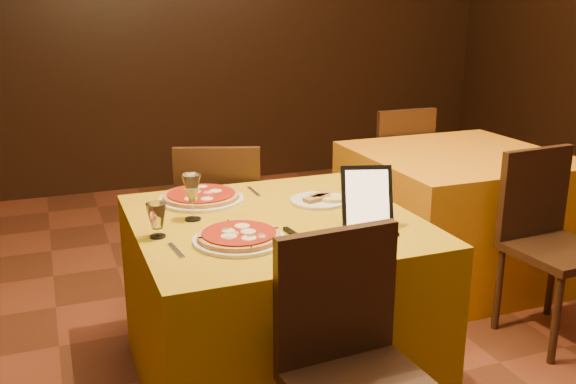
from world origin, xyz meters
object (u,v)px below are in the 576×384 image
object	(u,v)px
main_table	(275,303)
chair_side_far	(390,171)
chair_main_far	(222,224)
wine_glass	(192,197)
pizza_near	(239,237)
tablet	(367,198)
water_glass	(157,220)
side_table	(456,215)
chair_side_near	(560,250)
pizza_far	(201,197)

from	to	relation	value
main_table	chair_side_far	xyz separation A→B (m)	(1.39, 1.49, 0.08)
chair_main_far	wine_glass	world-z (taller)	wine_glass
pizza_near	tablet	size ratio (longest dim) A/B	1.37
main_table	water_glass	bearing A→B (deg)	-174.35
chair_main_far	chair_side_far	world-z (taller)	same
chair_main_far	water_glass	bearing A→B (deg)	80.81
chair_side_far	tablet	bearing A→B (deg)	57.92
wine_glass	chair_side_far	bearing A→B (deg)	39.31
water_glass	wine_glass	bearing A→B (deg)	41.53
chair_main_far	tablet	xyz separation A→B (m)	(0.29, -1.06, 0.41)
side_table	water_glass	distance (m)	2.06
chair_side_near	pizza_far	bearing A→B (deg)	159.89
main_table	tablet	bearing A→B (deg)	-38.13
water_glass	tablet	world-z (taller)	tablet
side_table	wine_glass	world-z (taller)	wine_glass
wine_glass	tablet	xyz separation A→B (m)	(0.60, -0.33, 0.03)
pizza_far	wine_glass	size ratio (longest dim) A/B	1.93
main_table	side_table	xyz separation A→B (m)	(1.39, 0.71, 0.00)
wine_glass	main_table	bearing A→B (deg)	-17.85
side_table	tablet	xyz separation A→B (m)	(-1.10, -0.93, 0.49)
tablet	wine_glass	bearing A→B (deg)	167.65
pizza_near	wine_glass	distance (m)	0.32
pizza_far	water_glass	world-z (taller)	water_glass
chair_main_far	wine_glass	size ratio (longest dim) A/B	4.79
main_table	water_glass	size ratio (longest dim) A/B	8.46
chair_main_far	chair_side_near	bearing A→B (deg)	165.15
wine_glass	pizza_near	bearing A→B (deg)	-71.19
main_table	side_table	size ratio (longest dim) A/B	1.00
wine_glass	pizza_far	bearing A→B (deg)	69.03
pizza_far	tablet	bearing A→B (deg)	-48.14
side_table	pizza_near	xyz separation A→B (m)	(-1.60, -0.90, 0.39)
chair_main_far	tablet	bearing A→B (deg)	124.57
chair_side_far	pizza_far	bearing A→B (deg)	36.17
chair_main_far	tablet	distance (m)	1.17
main_table	pizza_far	distance (m)	0.56
side_table	chair_side_near	distance (m)	0.82
side_table	chair_side_near	xyz separation A→B (m)	(0.00, -0.82, 0.08)
pizza_near	pizza_far	world-z (taller)	same
chair_side_near	water_glass	xyz separation A→B (m)	(-1.86, 0.06, 0.36)
water_glass	side_table	bearing A→B (deg)	22.02
chair_side_far	wine_glass	xyz separation A→B (m)	(-1.70, -1.39, 0.39)
chair_side_far	side_table	bearing A→B (deg)	90.53
chair_side_near	wine_glass	xyz separation A→B (m)	(-1.70, 0.21, 0.39)
pizza_far	chair_side_far	bearing A→B (deg)	35.63
chair_side_near	water_glass	bearing A→B (deg)	173.54
main_table	wine_glass	size ratio (longest dim) A/B	5.79
pizza_near	pizza_far	xyz separation A→B (m)	(-0.01, 0.54, 0.00)
wine_glass	water_glass	world-z (taller)	wine_glass
chair_main_far	pizza_far	size ratio (longest dim) A/B	2.48
main_table	tablet	world-z (taller)	tablet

